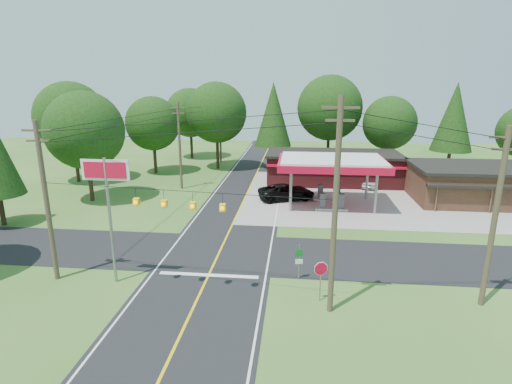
# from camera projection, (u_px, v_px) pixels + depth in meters

# --- Properties ---
(ground) EXTENTS (120.00, 120.00, 0.00)m
(ground) POSITION_uv_depth(u_px,v_px,m) (219.00, 253.00, 29.30)
(ground) COLOR #316122
(ground) RESTS_ON ground
(main_highway) EXTENTS (8.00, 120.00, 0.02)m
(main_highway) POSITION_uv_depth(u_px,v_px,m) (219.00, 253.00, 29.29)
(main_highway) COLOR black
(main_highway) RESTS_ON ground
(cross_road) EXTENTS (70.00, 7.00, 0.02)m
(cross_road) POSITION_uv_depth(u_px,v_px,m) (219.00, 253.00, 29.29)
(cross_road) COLOR black
(cross_road) RESTS_ON ground
(lane_center_yellow) EXTENTS (0.15, 110.00, 0.00)m
(lane_center_yellow) POSITION_uv_depth(u_px,v_px,m) (219.00, 252.00, 29.29)
(lane_center_yellow) COLOR yellow
(lane_center_yellow) RESTS_ON main_highway
(gas_canopy) EXTENTS (10.60, 7.40, 4.88)m
(gas_canopy) POSITION_uv_depth(u_px,v_px,m) (332.00, 164.00, 39.77)
(gas_canopy) COLOR gray
(gas_canopy) RESTS_ON ground
(convenience_store) EXTENTS (16.40, 7.55, 3.80)m
(convenience_store) POSITION_uv_depth(u_px,v_px,m) (333.00, 167.00, 49.87)
(convenience_store) COLOR maroon
(convenience_store) RESTS_ON ground
(utility_pole_near_right) EXTENTS (1.80, 0.30, 11.50)m
(utility_pole_near_right) POSITION_uv_depth(u_px,v_px,m) (335.00, 207.00, 20.27)
(utility_pole_near_right) COLOR #473828
(utility_pole_near_right) RESTS_ON ground
(utility_pole_near_left) EXTENTS (1.80, 0.30, 10.00)m
(utility_pole_near_left) POSITION_uv_depth(u_px,v_px,m) (46.00, 200.00, 24.07)
(utility_pole_near_left) COLOR #473828
(utility_pole_near_left) RESTS_ON ground
(utility_pole_far_left) EXTENTS (1.80, 0.30, 10.00)m
(utility_pole_far_left) POSITION_uv_depth(u_px,v_px,m) (180.00, 145.00, 46.00)
(utility_pole_far_left) COLOR #473828
(utility_pole_far_left) RESTS_ON ground
(utility_pole_right_b) EXTENTS (1.80, 0.30, 10.00)m
(utility_pole_right_b) POSITION_uv_depth(u_px,v_px,m) (495.00, 217.00, 21.07)
(utility_pole_right_b) COLOR #473828
(utility_pole_right_b) RESTS_ON ground
(utility_pole_north) EXTENTS (0.30, 0.30, 9.50)m
(utility_pole_north) POSITION_uv_depth(u_px,v_px,m) (220.00, 132.00, 62.29)
(utility_pole_north) COLOR #473828
(utility_pole_north) RESTS_ON ground
(overhead_beacons) EXTENTS (17.04, 2.04, 1.03)m
(overhead_beacons) POSITION_uv_depth(u_px,v_px,m) (178.00, 192.00, 22.01)
(overhead_beacons) COLOR black
(overhead_beacons) RESTS_ON ground
(treeline_backdrop) EXTENTS (70.27, 51.59, 13.30)m
(treeline_backdrop) POSITION_uv_depth(u_px,v_px,m) (261.00, 121.00, 50.30)
(treeline_backdrop) COLOR #332316
(treeline_backdrop) RESTS_ON ground
(suv_car) EXTENTS (7.59, 7.59, 1.66)m
(suv_car) POSITION_uv_depth(u_px,v_px,m) (286.00, 192.00, 42.55)
(suv_car) COLOR black
(suv_car) RESTS_ON ground
(sedan_car) EXTENTS (5.58, 5.58, 1.53)m
(sedan_car) POSITION_uv_depth(u_px,v_px,m) (371.00, 181.00, 47.82)
(sedan_car) COLOR white
(sedan_car) RESTS_ON ground
(big_stop_sign) EXTENTS (2.93, 0.20, 7.88)m
(big_stop_sign) POSITION_uv_depth(u_px,v_px,m) (107.00, 190.00, 23.47)
(big_stop_sign) COLOR gray
(big_stop_sign) RESTS_ON ground
(octagonal_stop_sign) EXTENTS (0.82, 0.28, 2.43)m
(octagonal_stop_sign) POSITION_uv_depth(u_px,v_px,m) (321.00, 272.00, 22.36)
(octagonal_stop_sign) COLOR gray
(octagonal_stop_sign) RESTS_ON ground
(route_sign_post) EXTENTS (0.48, 0.11, 2.36)m
(route_sign_post) POSITION_uv_depth(u_px,v_px,m) (299.00, 259.00, 24.97)
(route_sign_post) COLOR gray
(route_sign_post) RESTS_ON ground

